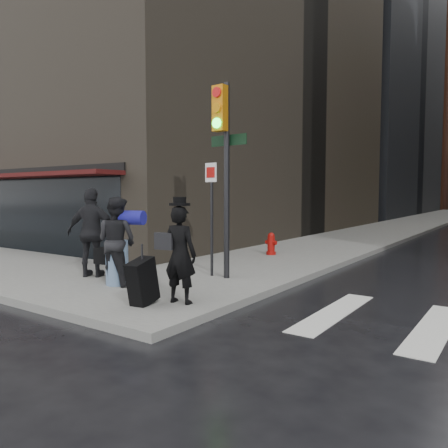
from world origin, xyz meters
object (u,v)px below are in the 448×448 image
Objects in this scene: traffic_light at (223,153)px; man_overcoat at (172,258)px; man_greycoat at (92,233)px; fire_hydrant at (271,245)px; man_jeans at (117,241)px.

man_overcoat is at bearing -72.83° from traffic_light.
fire_hydrant is at bearing -133.64° from man_greycoat.
man_greycoat is at bearing -20.53° from man_jeans.
man_overcoat reaches higher than man_jeans.
fire_hydrant is at bearing 106.70° from traffic_light.
traffic_light is at bearing -84.39° from man_overcoat.
traffic_light is at bearing -176.57° from man_greycoat.
traffic_light reaches higher than fire_hydrant.
traffic_light is (1.46, 1.83, 1.91)m from man_jeans.
man_greycoat is at bearing -145.76° from traffic_light.
man_greycoat is at bearing -22.58° from man_overcoat.
man_jeans is 0.42× the size of traffic_light.
man_overcoat is 0.43× the size of traffic_light.
fire_hydrant is at bearing -101.63° from man_jeans.
man_jeans is at bearing 138.90° from man_greycoat.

